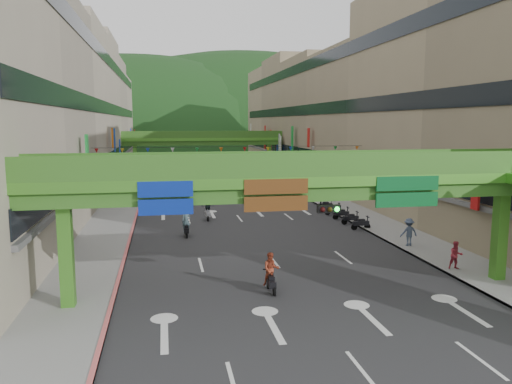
{
  "coord_description": "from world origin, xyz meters",
  "views": [
    {
      "loc": [
        -6.57,
        -17.19,
        8.52
      ],
      "look_at": [
        0.0,
        18.0,
        3.5
      ],
      "focal_mm": 35.0,
      "sensor_mm": 36.0,
      "label": 1
    }
  ],
  "objects_px": {
    "overpass_near": "(324,192)",
    "car_yellow": "(225,181)",
    "scooter_rider_mid": "(271,272)",
    "pedestrian_red": "(456,258)",
    "scooter_rider_near": "(186,224)",
    "car_silver": "(201,189)"
  },
  "relations": [
    {
      "from": "overpass_near",
      "to": "car_silver",
      "type": "xyz_separation_m",
      "value": [
        -3.25,
        35.62,
        -4.5
      ]
    },
    {
      "from": "scooter_rider_mid",
      "to": "pedestrian_red",
      "type": "bearing_deg",
      "value": 7.7
    },
    {
      "from": "pedestrian_red",
      "to": "scooter_rider_near",
      "type": "bearing_deg",
      "value": 150.7
    },
    {
      "from": "car_yellow",
      "to": "car_silver",
      "type": "bearing_deg",
      "value": -114.84
    },
    {
      "from": "scooter_rider_mid",
      "to": "pedestrian_red",
      "type": "relative_size",
      "value": 1.27
    },
    {
      "from": "overpass_near",
      "to": "pedestrian_red",
      "type": "distance_m",
      "value": 10.24
    },
    {
      "from": "scooter_rider_near",
      "to": "pedestrian_red",
      "type": "bearing_deg",
      "value": -38.47
    },
    {
      "from": "pedestrian_red",
      "to": "car_silver",
      "type": "bearing_deg",
      "value": 119.33
    },
    {
      "from": "overpass_near",
      "to": "scooter_rider_near",
      "type": "relative_size",
      "value": 13.59
    },
    {
      "from": "scooter_rider_near",
      "to": "car_silver",
      "type": "bearing_deg",
      "value": 82.82
    },
    {
      "from": "car_yellow",
      "to": "pedestrian_red",
      "type": "height_order",
      "value": "pedestrian_red"
    },
    {
      "from": "car_yellow",
      "to": "scooter_rider_mid",
      "type": "bearing_deg",
      "value": -93.53
    },
    {
      "from": "car_yellow",
      "to": "overpass_near",
      "type": "bearing_deg",
      "value": -90.42
    },
    {
      "from": "car_yellow",
      "to": "scooter_rider_near",
      "type": "bearing_deg",
      "value": -102.14
    },
    {
      "from": "scooter_rider_mid",
      "to": "car_yellow",
      "type": "xyz_separation_m",
      "value": [
        2.89,
        42.67,
        -0.45
      ]
    },
    {
      "from": "scooter_rider_near",
      "to": "overpass_near",
      "type": "bearing_deg",
      "value": -67.6
    },
    {
      "from": "scooter_rider_near",
      "to": "car_yellow",
      "type": "distance_m",
      "value": 30.11
    },
    {
      "from": "scooter_rider_mid",
      "to": "car_yellow",
      "type": "distance_m",
      "value": 42.77
    },
    {
      "from": "scooter_rider_mid",
      "to": "car_silver",
      "type": "relative_size",
      "value": 0.48
    },
    {
      "from": "car_silver",
      "to": "pedestrian_red",
      "type": "height_order",
      "value": "pedestrian_red"
    },
    {
      "from": "scooter_rider_mid",
      "to": "car_yellow",
      "type": "relative_size",
      "value": 0.57
    },
    {
      "from": "overpass_near",
      "to": "car_yellow",
      "type": "height_order",
      "value": "overpass_near"
    }
  ]
}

